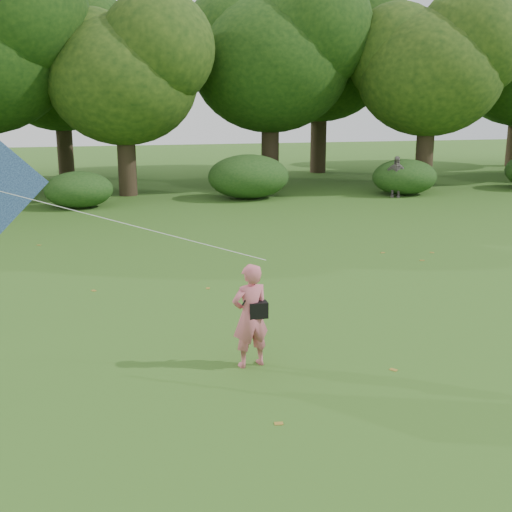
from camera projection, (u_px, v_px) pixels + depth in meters
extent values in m
plane|color=#265114|center=(309.00, 378.00, 10.01)|extent=(100.00, 100.00, 0.00)
imported|color=#D56474|center=(250.00, 316.00, 10.27)|extent=(0.70, 0.54, 1.72)
imported|color=slate|center=(396.00, 177.00, 27.65)|extent=(1.13, 0.85, 1.78)
cube|color=black|center=(258.00, 310.00, 10.24)|extent=(0.30, 0.20, 0.26)
cylinder|color=black|center=(251.00, 290.00, 10.12)|extent=(0.33, 0.14, 0.47)
cylinder|color=white|center=(121.00, 223.00, 10.11)|extent=(4.38, 1.45, 1.14)
cylinder|color=#3A2D1E|center=(127.00, 159.00, 28.08)|extent=(0.80, 0.80, 3.15)
ellipsoid|color=#1E3F11|center=(123.00, 81.00, 27.27)|extent=(6.40, 6.40, 5.44)
cylinder|color=#3A2D1E|center=(270.00, 147.00, 31.45)|extent=(0.86, 0.86, 3.67)
ellipsoid|color=#1E3F11|center=(271.00, 64.00, 30.50)|extent=(7.60, 7.60, 6.46)
cylinder|color=#3A2D1E|center=(425.00, 151.00, 30.67)|extent=(0.83, 0.83, 3.43)
ellipsoid|color=#1E3F11|center=(430.00, 73.00, 29.80)|extent=(6.80, 6.80, 5.78)
cylinder|color=#3A2D1E|center=(65.00, 144.00, 34.46)|extent=(0.84, 0.84, 3.50)
ellipsoid|color=#1E3F11|center=(60.00, 73.00, 33.57)|extent=(7.00, 7.00, 5.95)
cylinder|color=#3A2D1E|center=(318.00, 137.00, 36.54)|extent=(0.90, 0.90, 4.02)
ellipsoid|color=#1E3F11|center=(320.00, 61.00, 35.54)|extent=(7.80, 7.80, 6.63)
ellipsoid|color=#264919|center=(79.00, 190.00, 25.11)|extent=(2.66, 2.09, 1.42)
ellipsoid|color=#264919|center=(248.00, 177.00, 27.36)|extent=(3.50, 2.75, 1.88)
ellipsoid|color=#264919|center=(405.00, 177.00, 28.47)|extent=(2.94, 2.31, 1.58)
cube|color=olive|center=(432.00, 253.00, 18.00)|extent=(0.14, 0.14, 0.01)
cube|color=olive|center=(422.00, 260.00, 17.15)|extent=(0.13, 0.10, 0.01)
cube|color=olive|center=(208.00, 288.00, 14.66)|extent=(0.11, 0.14, 0.01)
cube|color=olive|center=(279.00, 424.00, 8.61)|extent=(0.13, 0.09, 0.01)
cube|color=olive|center=(383.00, 253.00, 18.00)|extent=(0.13, 0.10, 0.01)
cube|color=olive|center=(94.00, 291.00, 14.49)|extent=(0.13, 0.14, 0.01)
cube|color=olive|center=(39.00, 245.00, 18.91)|extent=(0.14, 0.12, 0.01)
cube|color=olive|center=(393.00, 370.00, 10.30)|extent=(0.14, 0.14, 0.01)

